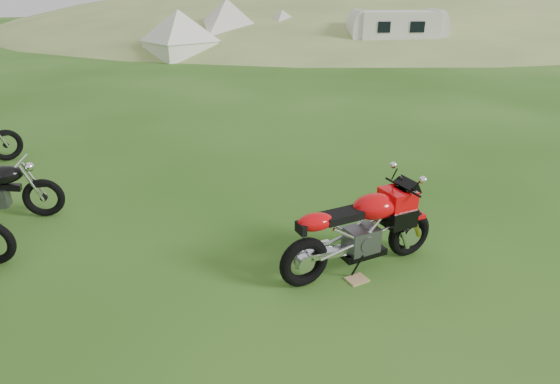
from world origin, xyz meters
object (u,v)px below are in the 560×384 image
object	(u,v)px
tent_right	(282,29)
sport_motorcycle	(361,225)
caravan	(396,34)
plywood_board	(357,279)
tent_left	(179,33)
tent_mid	(228,26)

from	to	relation	value
tent_right	sport_motorcycle	bearing A→B (deg)	-118.22
sport_motorcycle	caravan	xyz separation A→B (m)	(11.20, 17.40, 0.49)
sport_motorcycle	plywood_board	bearing A→B (deg)	-126.87
tent_left	tent_mid	xyz separation A→B (m)	(2.98, 2.08, 0.13)
tent_left	tent_mid	distance (m)	3.63
sport_motorcycle	plywood_board	size ratio (longest dim) A/B	8.45
tent_left	caravan	bearing A→B (deg)	-37.52
plywood_board	tent_left	distance (m)	20.79
tent_mid	tent_right	bearing A→B (deg)	-19.98
tent_left	caravan	distance (m)	11.10
sport_motorcycle	tent_left	bearing A→B (deg)	81.21
sport_motorcycle	plywood_board	distance (m)	0.71
sport_motorcycle	tent_left	distance (m)	20.52
plywood_board	tent_left	size ratio (longest dim) A/B	0.09
plywood_board	tent_left	world-z (taller)	tent_left
tent_left	tent_mid	size ratio (longest dim) A/B	0.90
sport_motorcycle	tent_right	bearing A→B (deg)	66.11
sport_motorcycle	tent_right	distance (m)	22.84
tent_right	caravan	size ratio (longest dim) A/B	0.55
sport_motorcycle	tent_mid	distance (m)	22.87
plywood_board	tent_right	bearing A→B (deg)	73.22
sport_motorcycle	tent_right	xyz separation A→B (m)	(6.53, 21.88, 0.52)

